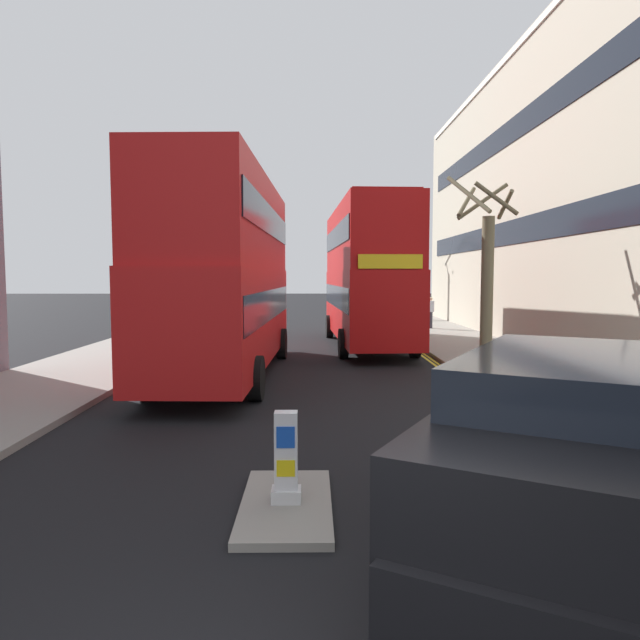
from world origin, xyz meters
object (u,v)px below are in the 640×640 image
(double_decker_bus_away, at_px, (227,270))
(taxi_minivan, at_px, (562,469))
(pedestrian_far, at_px, (430,312))
(double_decker_bus_oncoming, at_px, (366,271))
(keep_left_bollard, at_px, (286,461))

(double_decker_bus_away, xyz_separation_m, taxi_minivan, (4.72, -11.14, -1.96))
(taxi_minivan, bearing_deg, pedestrian_far, 81.07)
(double_decker_bus_oncoming, bearing_deg, keep_left_bollard, -98.77)
(keep_left_bollard, distance_m, taxi_minivan, 3.14)
(taxi_minivan, bearing_deg, double_decker_bus_away, 112.96)
(double_decker_bus_away, bearing_deg, keep_left_bollard, -77.49)
(double_decker_bus_away, xyz_separation_m, double_decker_bus_oncoming, (4.59, 6.68, 0.00))
(double_decker_bus_oncoming, bearing_deg, pedestrian_far, 58.44)
(double_decker_bus_away, distance_m, double_decker_bus_oncoming, 8.11)
(taxi_minivan, relative_size, pedestrian_far, 3.15)
(taxi_minivan, distance_m, pedestrian_far, 24.53)
(double_decker_bus_oncoming, relative_size, pedestrian_far, 6.73)
(double_decker_bus_oncoming, relative_size, taxi_minivan, 2.13)
(keep_left_bollard, relative_size, double_decker_bus_oncoming, 0.10)
(double_decker_bus_away, height_order, pedestrian_far, double_decker_bus_away)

